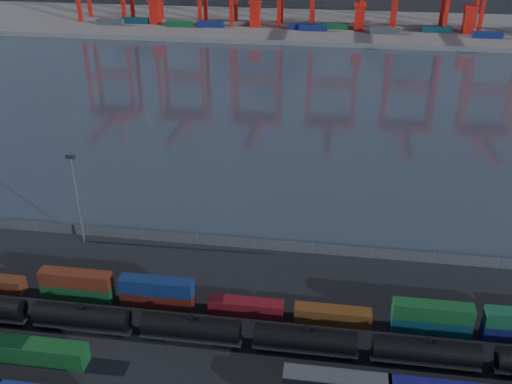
# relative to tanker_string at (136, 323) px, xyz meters

# --- Properties ---
(ground) EXTENTS (700.00, 700.00, 0.00)m
(ground) POSITION_rel_tanker_string_xyz_m (12.96, -4.26, -2.16)
(ground) COLOR black
(ground) RESTS_ON ground
(harbor_water) EXTENTS (700.00, 700.00, 0.00)m
(harbor_water) POSITION_rel_tanker_string_xyz_m (12.96, 100.74, -2.15)
(harbor_water) COLOR #2B333F
(harbor_water) RESTS_ON ground
(far_quay) EXTENTS (700.00, 70.00, 2.00)m
(far_quay) POSITION_rel_tanker_string_xyz_m (12.96, 205.74, -1.16)
(far_quay) COLOR #514F4C
(far_quay) RESTS_ON ground
(container_row_mid) EXTENTS (141.36, 2.65, 5.65)m
(container_row_mid) POSITION_rel_tanker_string_xyz_m (3.67, -6.46, -0.23)
(container_row_mid) COLOR #3F4344
(container_row_mid) RESTS_ON ground
(container_row_north) EXTENTS (140.20, 2.22, 4.73)m
(container_row_north) POSITION_rel_tanker_string_xyz_m (18.82, 6.62, -0.24)
(container_row_north) COLOR navy
(container_row_north) RESTS_ON ground
(tanker_string) EXTENTS (122.50, 3.01, 4.30)m
(tanker_string) POSITION_rel_tanker_string_xyz_m (0.00, 0.00, 0.00)
(tanker_string) COLOR black
(tanker_string) RESTS_ON ground
(waterfront_fence) EXTENTS (160.12, 0.12, 2.20)m
(waterfront_fence) POSITION_rel_tanker_string_xyz_m (12.96, 23.74, -1.16)
(waterfront_fence) COLOR #595B5E
(waterfront_fence) RESTS_ON ground
(yard_light_mast) EXTENTS (1.60, 0.40, 16.60)m
(yard_light_mast) POSITION_rel_tanker_string_xyz_m (-17.04, 21.74, 7.14)
(yard_light_mast) COLOR slate
(yard_light_mast) RESTS_ON ground
(quay_containers) EXTENTS (172.58, 10.99, 2.60)m
(quay_containers) POSITION_rel_tanker_string_xyz_m (1.97, 191.20, 1.14)
(quay_containers) COLOR navy
(quay_containers) RESTS_ON far_quay
(straddle_carriers) EXTENTS (140.00, 7.00, 11.10)m
(straddle_carriers) POSITION_rel_tanker_string_xyz_m (10.46, 195.74, 5.66)
(straddle_carriers) COLOR red
(straddle_carriers) RESTS_ON far_quay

